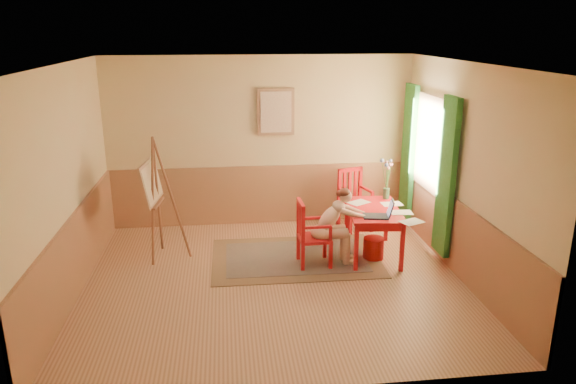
{
  "coord_description": "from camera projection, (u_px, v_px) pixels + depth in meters",
  "views": [
    {
      "loc": [
        -0.58,
        -6.39,
        3.21
      ],
      "look_at": [
        0.25,
        0.55,
        1.05
      ],
      "focal_mm": 33.3,
      "sensor_mm": 36.0,
      "label": 1
    }
  ],
  "objects": [
    {
      "name": "chair_left",
      "position": [
        311.0,
        234.0,
        7.39
      ],
      "size": [
        0.45,
        0.43,
        0.95
      ],
      "color": "red",
      "rests_on": "room"
    },
    {
      "name": "rug",
      "position": [
        295.0,
        257.0,
        7.75
      ],
      "size": [
        2.42,
        1.63,
        0.02
      ],
      "color": "#8C7251",
      "rests_on": "room"
    },
    {
      "name": "wall_portrait",
      "position": [
        276.0,
        112.0,
        8.63
      ],
      "size": [
        0.6,
        0.05,
        0.76
      ],
      "color": "#9C7154",
      "rests_on": "room"
    },
    {
      "name": "easel",
      "position": [
        154.0,
        187.0,
        7.5
      ],
      "size": [
        0.64,
        0.8,
        1.79
      ],
      "color": "brown",
      "rests_on": "room"
    },
    {
      "name": "window",
      "position": [
        427.0,
        157.0,
        7.99
      ],
      "size": [
        0.12,
        2.01,
        2.2
      ],
      "color": "white",
      "rests_on": "room"
    },
    {
      "name": "table",
      "position": [
        373.0,
        214.0,
        7.68
      ],
      "size": [
        0.84,
        1.27,
        0.72
      ],
      "color": "red",
      "rests_on": "room"
    },
    {
      "name": "room",
      "position": [
        273.0,
        179.0,
        6.66
      ],
      "size": [
        5.04,
        4.54,
        2.84
      ],
      "color": "tan",
      "rests_on": "ground"
    },
    {
      "name": "wastebasket",
      "position": [
        373.0,
        248.0,
        7.7
      ],
      "size": [
        0.36,
        0.36,
        0.32
      ],
      "primitive_type": "cylinder",
      "rotation": [
        0.0,
        0.0,
        -0.26
      ],
      "color": "#B31A1B",
      "rests_on": "room"
    },
    {
      "name": "papers",
      "position": [
        390.0,
        210.0,
        7.59
      ],
      "size": [
        0.87,
        1.22,
        0.0
      ],
      "color": "white",
      "rests_on": "table"
    },
    {
      "name": "figure",
      "position": [
        334.0,
        223.0,
        7.4
      ],
      "size": [
        0.82,
        0.36,
        1.11
      ],
      "color": "beige",
      "rests_on": "room"
    },
    {
      "name": "laptop",
      "position": [
        380.0,
        214.0,
        7.3
      ],
      "size": [
        0.44,
        0.31,
        0.24
      ],
      "color": "#1E2338",
      "rests_on": "table"
    },
    {
      "name": "vase",
      "position": [
        387.0,
        181.0,
        8.04
      ],
      "size": [
        0.2,
        0.3,
        0.61
      ],
      "color": "#3F724C",
      "rests_on": "table"
    },
    {
      "name": "chair_back",
      "position": [
        354.0,
        200.0,
        8.77
      ],
      "size": [
        0.55,
        0.56,
        1.0
      ],
      "color": "red",
      "rests_on": "room"
    },
    {
      "name": "wainscot",
      "position": [
        269.0,
        224.0,
        7.68
      ],
      "size": [
        5.0,
        4.5,
        1.0
      ],
      "color": "#B07B59",
      "rests_on": "room"
    }
  ]
}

